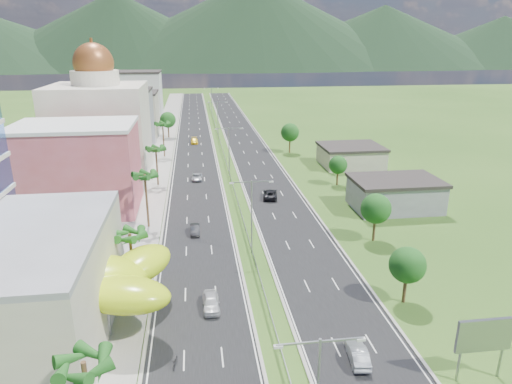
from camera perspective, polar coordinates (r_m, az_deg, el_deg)
name	(u,v)px	position (r m, az deg, el deg)	size (l,w,h in m)	color
ground	(262,289)	(57.31, 0.75, -12.07)	(500.00, 500.00, 0.00)	#2D5119
road_left	(195,140)	(141.83, -7.68, 6.45)	(11.00, 260.00, 0.04)	black
road_right	(243,139)	(142.61, -1.60, 6.67)	(11.00, 260.00, 0.04)	black
sidewalk_left	(163,141)	(142.15, -11.53, 6.29)	(7.00, 260.00, 0.12)	gray
median_guardrail	(223,151)	(124.34, -4.15, 5.16)	(0.10, 216.06, 0.76)	gray
streetlight_median_b	(252,210)	(63.35, -0.55, -2.21)	(6.04, 0.25, 11.00)	gray
streetlight_median_c	(229,146)	(101.58, -3.40, 5.70)	(6.04, 0.25, 11.00)	gray
streetlight_median_d	(218,115)	(145.73, -4.82, 9.56)	(6.04, 0.25, 11.00)	gray
streetlight_median_e	(212,98)	(190.28, -5.58, 11.61)	(6.04, 0.25, 11.00)	gray
lime_canopy	(81,280)	(52.43, -21.06, -10.28)	(18.00, 15.00, 7.40)	#B2D114
pink_shophouse	(78,169)	(86.16, -21.34, 2.64)	(20.00, 15.00, 15.00)	#BD4D53
domed_building	(100,125)	(107.32, -18.89, 7.95)	(20.00, 20.00, 28.70)	beige
midrise_grey	(122,121)	(132.00, -16.37, 8.51)	(16.00, 15.00, 16.00)	gray
midrise_beige	(132,114)	(153.76, -15.20, 9.36)	(16.00, 15.00, 13.00)	#ACA48D
midrise_white	(139,98)	(176.08, -14.38, 11.33)	(16.00, 15.00, 18.00)	silver
billboard	(484,337)	(46.40, 26.63, -15.89)	(5.20, 0.35, 6.20)	gray
shed_near	(395,195)	(86.07, 16.96, -0.39)	(15.00, 10.00, 5.00)	gray
shed_far	(351,157)	(113.58, 11.74, 4.36)	(14.00, 12.00, 4.40)	#ACA48D
palm_tree_a	(84,368)	(35.06, -20.71, -19.89)	(3.60, 3.60, 9.10)	#47301C
palm_tree_b	(130,237)	(55.98, -15.50, -5.45)	(3.60, 3.60, 8.10)	#47301C
palm_tree_c	(145,177)	(74.20, -13.72, 1.79)	(3.60, 3.60, 9.60)	#47301C
palm_tree_d	(156,150)	(96.61, -12.42, 5.12)	(3.60, 3.60, 8.60)	#47301C
palm_tree_e	(163,125)	(120.90, -11.60, 8.17)	(3.60, 3.60, 9.40)	#47301C
leafy_tree_lfar	(168,120)	(145.96, -10.96, 8.84)	(4.90, 4.90, 8.05)	#47301C
leafy_tree_ra	(407,265)	(55.30, 18.41, -8.67)	(4.20, 4.20, 6.90)	#47301C
leafy_tree_rb	(376,209)	(70.48, 14.76, -2.03)	(4.55, 4.55, 7.47)	#47301C
leafy_tree_rc	(338,165)	(96.77, 10.22, 3.34)	(3.85, 3.85, 6.33)	#47301C
leafy_tree_rd	(290,132)	(123.76, 4.27, 7.44)	(4.90, 4.90, 8.05)	#47301C
mountain_ridge	(256,69)	(504.19, -0.05, 15.13)	(860.00, 140.00, 90.00)	black
car_white_near_left	(211,302)	(53.53, -5.66, -13.53)	(1.87, 4.64, 1.58)	silver
car_dark_left	(195,229)	(72.82, -7.64, -4.67)	(1.43, 4.09, 1.35)	black
car_silver_mid_left	(197,177)	(100.49, -7.38, 1.86)	(2.14, 4.65, 1.29)	#A5A7AD
car_yellow_far_left	(194,141)	(137.23, -7.71, 6.37)	(2.09, 5.15, 1.50)	yellow
car_silver_right	(358,354)	(46.97, 12.58, -19.12)	(1.60, 4.60, 1.52)	#989B9F
car_dark_far_right	(270,194)	(88.27, 1.78, -0.24)	(2.61, 5.66, 1.57)	black
motorcycle	(175,360)	(46.16, -10.10, -20.00)	(0.54, 1.78, 1.14)	black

